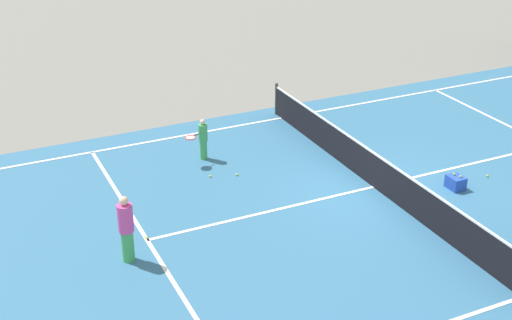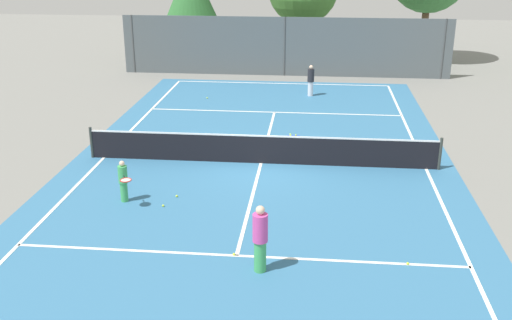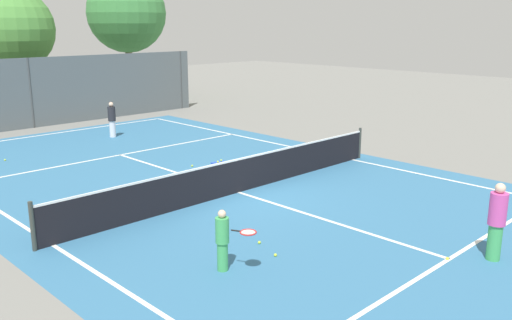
{
  "view_description": "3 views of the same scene",
  "coord_description": "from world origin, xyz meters",
  "px_view_note": "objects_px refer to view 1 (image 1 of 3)",
  "views": [
    {
      "loc": [
        14.15,
        -10.21,
        9.0
      ],
      "look_at": [
        -0.75,
        -3.19,
        1.14
      ],
      "focal_mm": 49.95,
      "sensor_mm": 36.0,
      "label": 1
    },
    {
      "loc": [
        1.75,
        -19.13,
        7.2
      ],
      "look_at": [
        0.06,
        -2.3,
        0.96
      ],
      "focal_mm": 42.38,
      "sensor_mm": 36.0,
      "label": 2
    },
    {
      "loc": [
        -10.12,
        -11.04,
        4.71
      ],
      "look_at": [
        -0.26,
        -0.99,
        1.18
      ],
      "focal_mm": 38.38,
      "sensor_mm": 36.0,
      "label": 3
    }
  ],
  "objects_px": {
    "tennis_ball_1": "(487,176)",
    "tennis_ball_5": "(147,238)",
    "player_1": "(126,228)",
    "ball_crate": "(456,182)",
    "tennis_ball_4": "(210,176)",
    "player_2": "(202,139)",
    "tennis_ball_3": "(237,175)"
  },
  "relations": [
    {
      "from": "tennis_ball_3",
      "to": "tennis_ball_4",
      "type": "distance_m",
      "value": 0.75
    },
    {
      "from": "ball_crate",
      "to": "tennis_ball_4",
      "type": "bearing_deg",
      "value": -120.99
    },
    {
      "from": "tennis_ball_1",
      "to": "tennis_ball_4",
      "type": "height_order",
      "value": "same"
    },
    {
      "from": "player_2",
      "to": "tennis_ball_3",
      "type": "distance_m",
      "value": 1.62
    },
    {
      "from": "tennis_ball_1",
      "to": "tennis_ball_4",
      "type": "xyz_separation_m",
      "value": [
        -3.29,
        -7.02,
        0.0
      ]
    },
    {
      "from": "player_2",
      "to": "tennis_ball_1",
      "type": "distance_m",
      "value": 8.14
    },
    {
      "from": "player_2",
      "to": "tennis_ball_3",
      "type": "xyz_separation_m",
      "value": [
        1.43,
        0.46,
        -0.62
      ]
    },
    {
      "from": "tennis_ball_4",
      "to": "tennis_ball_5",
      "type": "distance_m",
      "value": 3.52
    },
    {
      "from": "ball_crate",
      "to": "tennis_ball_1",
      "type": "height_order",
      "value": "ball_crate"
    },
    {
      "from": "ball_crate",
      "to": "player_2",
      "type": "bearing_deg",
      "value": -130.22
    },
    {
      "from": "tennis_ball_1",
      "to": "tennis_ball_4",
      "type": "relative_size",
      "value": 1.0
    },
    {
      "from": "player_1",
      "to": "tennis_ball_4",
      "type": "distance_m",
      "value": 4.53
    },
    {
      "from": "tennis_ball_1",
      "to": "tennis_ball_5",
      "type": "bearing_deg",
      "value": -95.4
    },
    {
      "from": "tennis_ball_3",
      "to": "tennis_ball_5",
      "type": "distance_m",
      "value": 3.94
    },
    {
      "from": "tennis_ball_1",
      "to": "tennis_ball_5",
      "type": "distance_m",
      "value": 9.65
    },
    {
      "from": "ball_crate",
      "to": "tennis_ball_1",
      "type": "bearing_deg",
      "value": 97.14
    },
    {
      "from": "ball_crate",
      "to": "tennis_ball_3",
      "type": "relative_size",
      "value": 7.27
    },
    {
      "from": "tennis_ball_5",
      "to": "player_2",
      "type": "bearing_deg",
      "value": 141.57
    },
    {
      "from": "tennis_ball_1",
      "to": "tennis_ball_3",
      "type": "relative_size",
      "value": 1.0
    },
    {
      "from": "player_1",
      "to": "tennis_ball_1",
      "type": "xyz_separation_m",
      "value": [
        0.21,
        10.24,
        -0.8
      ]
    },
    {
      "from": "player_1",
      "to": "ball_crate",
      "type": "height_order",
      "value": "player_1"
    },
    {
      "from": "tennis_ball_4",
      "to": "tennis_ball_5",
      "type": "relative_size",
      "value": 1.0
    },
    {
      "from": "ball_crate",
      "to": "tennis_ball_4",
      "type": "distance_m",
      "value": 6.71
    },
    {
      "from": "ball_crate",
      "to": "tennis_ball_3",
      "type": "distance_m",
      "value": 5.98
    },
    {
      "from": "player_1",
      "to": "player_2",
      "type": "distance_m",
      "value": 5.51
    },
    {
      "from": "tennis_ball_4",
      "to": "ball_crate",
      "type": "bearing_deg",
      "value": 59.01
    },
    {
      "from": "player_2",
      "to": "tennis_ball_4",
      "type": "distance_m",
      "value": 1.37
    },
    {
      "from": "ball_crate",
      "to": "tennis_ball_3",
      "type": "xyz_separation_m",
      "value": [
        -3.22,
        -5.04,
        -0.15
      ]
    },
    {
      "from": "tennis_ball_3",
      "to": "tennis_ball_4",
      "type": "xyz_separation_m",
      "value": [
        -0.23,
        -0.71,
        0.0
      ]
    },
    {
      "from": "player_2",
      "to": "tennis_ball_4",
      "type": "xyz_separation_m",
      "value": [
        1.2,
        -0.25,
        -0.62
      ]
    },
    {
      "from": "tennis_ball_3",
      "to": "tennis_ball_1",
      "type": "bearing_deg",
      "value": 64.12
    },
    {
      "from": "tennis_ball_4",
      "to": "tennis_ball_5",
      "type": "height_order",
      "value": "same"
    }
  ]
}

